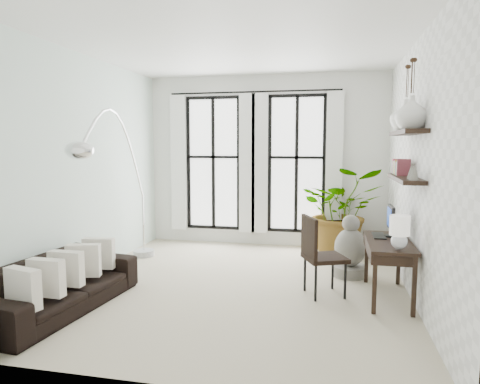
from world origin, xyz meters
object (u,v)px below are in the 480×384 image
(sofa, at_px, (59,284))
(arc_lamp, at_px, (116,147))
(desk, at_px, (389,245))
(plant, at_px, (341,211))
(desk_chair, at_px, (318,251))
(buddha, at_px, (350,250))

(sofa, bearing_deg, arc_lamp, 0.65)
(sofa, xyz_separation_m, desk, (3.75, 1.15, 0.39))
(plant, xyz_separation_m, desk, (0.52, -2.21, -0.07))
(desk, height_order, desk_chair, desk)
(sofa, bearing_deg, buddha, -53.12)
(arc_lamp, bearing_deg, desk_chair, -2.71)
(buddha, bearing_deg, plant, 94.72)
(desk_chair, bearing_deg, sofa, 177.91)
(desk_chair, xyz_separation_m, arc_lamp, (-2.80, 0.13, 1.29))
(plant, distance_m, desk, 2.27)
(sofa, relative_size, desk_chair, 2.04)
(desk_chair, relative_size, buddha, 1.13)
(arc_lamp, xyz_separation_m, buddha, (3.23, 0.80, -1.49))
(desk, relative_size, arc_lamp, 0.45)
(sofa, relative_size, desk, 1.68)
(sofa, relative_size, buddha, 2.30)
(sofa, xyz_separation_m, desk_chair, (2.90, 1.12, 0.28))
(desk, bearing_deg, sofa, -162.97)
(plant, distance_m, buddha, 1.37)
(desk_chair, bearing_deg, plant, 58.44)
(sofa, height_order, desk_chair, desk_chair)
(sofa, xyz_separation_m, arc_lamp, (0.10, 1.25, 1.57))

